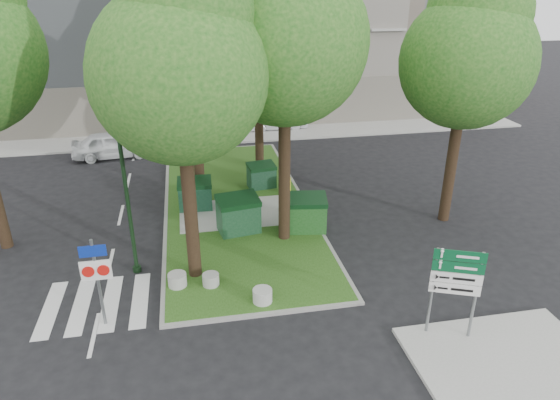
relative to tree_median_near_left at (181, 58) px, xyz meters
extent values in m
plane|color=black|center=(1.41, -2.56, -7.32)|extent=(120.00, 120.00, 0.00)
cube|color=#224B15|center=(1.91, 5.44, -7.26)|extent=(6.00, 16.00, 0.12)
cube|color=gray|center=(1.91, 5.44, -7.27)|extent=(6.30, 16.30, 0.10)
cube|color=#999993|center=(7.91, -6.06, -7.26)|extent=(5.00, 4.00, 0.12)
cube|color=#999993|center=(1.41, 15.94, -7.26)|extent=(42.00, 3.00, 0.12)
cube|color=silver|center=(-2.34, -1.06, -7.31)|extent=(5.00, 3.00, 0.01)
cylinder|color=black|center=(-0.09, -0.06, -4.24)|extent=(0.44, 0.44, 6.16)
sphere|color=#175115|center=(-0.09, -0.06, -0.50)|extent=(5.20, 5.20, 5.20)
sphere|color=#175115|center=(0.21, 0.14, 1.26)|extent=(3.90, 3.90, 3.90)
cylinder|color=black|center=(3.41, 1.94, -3.96)|extent=(0.44, 0.44, 6.72)
sphere|color=#175115|center=(3.41, 1.94, 0.12)|extent=(5.60, 5.60, 5.60)
cylinder|color=black|center=(0.41, 6.44, -4.38)|extent=(0.44, 0.44, 5.88)
sphere|color=#175115|center=(0.41, 6.44, -0.81)|extent=(4.80, 4.80, 4.80)
sphere|color=#175115|center=(0.71, 6.64, 0.87)|extent=(3.60, 3.60, 3.60)
cylinder|color=black|center=(3.61, 9.44, -3.82)|extent=(0.44, 0.44, 7.00)
sphere|color=#175115|center=(3.61, 9.44, 0.43)|extent=(5.80, 5.80, 5.80)
cylinder|color=black|center=(10.41, 2.44, -4.38)|extent=(0.44, 0.44, 5.88)
sphere|color=#175115|center=(10.41, 2.44, -0.81)|extent=(5.00, 5.00, 5.00)
sphere|color=#175115|center=(10.71, 2.64, 0.87)|extent=(3.75, 3.75, 3.75)
cube|color=#103D26|center=(0.14, 5.31, -6.64)|extent=(1.44, 1.01, 1.11)
cube|color=black|center=(0.14, 5.31, -6.00)|extent=(1.50, 1.07, 0.32)
cube|color=#0F361C|center=(1.74, 2.80, -6.58)|extent=(1.72, 1.31, 1.23)
cube|color=black|center=(1.74, 2.80, -5.87)|extent=(1.79, 1.39, 0.36)
cube|color=#0E311E|center=(3.34, 7.12, -6.71)|extent=(1.36, 1.03, 0.98)
cube|color=black|center=(3.34, 7.12, -6.14)|extent=(1.42, 1.09, 0.28)
cube|color=#164615|center=(4.41, 2.44, -6.60)|extent=(1.66, 1.25, 1.20)
cube|color=black|center=(4.41, 2.44, -5.90)|extent=(1.73, 1.33, 0.34)
cylinder|color=#A0A09B|center=(-0.69, -0.66, -6.98)|extent=(0.61, 0.61, 0.44)
cylinder|color=#AFB0AB|center=(1.92, -2.06, -6.98)|extent=(0.61, 0.61, 0.44)
cylinder|color=#9A9A95|center=(0.39, -0.82, -7.00)|extent=(0.55, 0.55, 0.39)
cylinder|color=yellow|center=(4.36, 6.16, -6.82)|extent=(0.43, 0.43, 0.76)
cylinder|color=black|center=(-2.09, 0.68, -4.89)|extent=(0.14, 0.14, 4.86)
cylinder|color=black|center=(-2.09, 0.68, -7.22)|extent=(0.29, 0.29, 0.19)
sphere|color=white|center=(-2.09, 0.68, -2.17)|extent=(0.43, 0.43, 0.43)
cylinder|color=slate|center=(-2.82, -2.10, -5.90)|extent=(0.09, 0.09, 2.84)
cube|color=navy|center=(-2.82, -2.10, -4.82)|extent=(0.74, 0.05, 0.34)
cube|color=white|center=(-2.82, -2.10, -5.44)|extent=(0.85, 0.05, 0.63)
cylinder|color=red|center=(-3.03, -2.10, -5.44)|extent=(0.34, 0.04, 0.34)
cylinder|color=red|center=(-2.62, -2.10, -5.44)|extent=(0.34, 0.04, 0.34)
cylinder|color=slate|center=(6.33, -4.34, -5.83)|extent=(0.11, 0.11, 2.73)
cylinder|color=slate|center=(7.39, -4.78, -5.83)|extent=(0.11, 0.11, 2.73)
cube|color=#094A25|center=(6.86, -4.56, -4.63)|extent=(1.28, 0.55, 0.31)
cube|color=#094A25|center=(6.86, -4.56, -4.97)|extent=(1.28, 0.55, 0.31)
cube|color=white|center=(6.86, -4.56, -5.32)|extent=(1.28, 0.55, 0.31)
cube|color=white|center=(6.86, -4.56, -5.67)|extent=(1.28, 0.55, 0.31)
imported|color=white|center=(-4.20, 13.27, -6.58)|extent=(4.49, 2.17, 1.48)
imported|color=#A7A8AF|center=(5.94, 16.94, -6.67)|extent=(3.98, 1.49, 1.30)
camera|label=1|loc=(0.01, -14.87, 2.16)|focal=32.00mm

